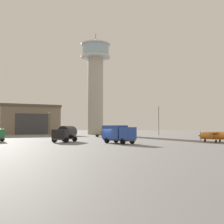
{
  "coord_description": "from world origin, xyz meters",
  "views": [
    {
      "loc": [
        4.34,
        -50.51,
        2.85
      ],
      "look_at": [
        -1.34,
        30.67,
        7.05
      ],
      "focal_mm": 46.41,
      "sensor_mm": 36.0,
      "label": 1
    }
  ],
  "objects_px": {
    "airplane_orange": "(217,135)",
    "light_post_east": "(159,118)",
    "control_tower": "(96,79)",
    "car_yellow": "(210,134)",
    "truck_fuel_tanker_black": "(66,133)",
    "truck_box_blue": "(118,133)",
    "truck_flatbed_red": "(105,132)",
    "light_post_west": "(49,121)"
  },
  "relations": [
    {
      "from": "truck_fuel_tanker_black",
      "to": "truck_box_blue",
      "type": "xyz_separation_m",
      "value": [
        10.18,
        -4.24,
        0.08
      ]
    },
    {
      "from": "control_tower",
      "to": "airplane_orange",
      "type": "distance_m",
      "value": 65.36
    },
    {
      "from": "truck_fuel_tanker_black",
      "to": "truck_box_blue",
      "type": "height_order",
      "value": "truck_box_blue"
    },
    {
      "from": "car_yellow",
      "to": "truck_box_blue",
      "type": "bearing_deg",
      "value": -155.07
    },
    {
      "from": "truck_fuel_tanker_black",
      "to": "light_post_east",
      "type": "height_order",
      "value": "light_post_east"
    },
    {
      "from": "airplane_orange",
      "to": "truck_fuel_tanker_black",
      "type": "xyz_separation_m",
      "value": [
        -28.23,
        -0.43,
        0.37
      ]
    },
    {
      "from": "airplane_orange",
      "to": "truck_fuel_tanker_black",
      "type": "bearing_deg",
      "value": 35.96
    },
    {
      "from": "airplane_orange",
      "to": "control_tower",
      "type": "bearing_deg",
      "value": -26.51
    },
    {
      "from": "light_post_west",
      "to": "car_yellow",
      "type": "bearing_deg",
      "value": -1.97
    },
    {
      "from": "light_post_east",
      "to": "truck_box_blue",
      "type": "bearing_deg",
      "value": -102.55
    },
    {
      "from": "airplane_orange",
      "to": "truck_box_blue",
      "type": "bearing_deg",
      "value": 49.6
    },
    {
      "from": "control_tower",
      "to": "light_post_east",
      "type": "distance_m",
      "value": 28.61
    },
    {
      "from": "airplane_orange",
      "to": "truck_flatbed_red",
      "type": "height_order",
      "value": "airplane_orange"
    },
    {
      "from": "truck_flatbed_red",
      "to": "car_yellow",
      "type": "height_order",
      "value": "truck_flatbed_red"
    },
    {
      "from": "truck_flatbed_red",
      "to": "light_post_west",
      "type": "height_order",
      "value": "light_post_west"
    },
    {
      "from": "truck_flatbed_red",
      "to": "light_post_west",
      "type": "xyz_separation_m",
      "value": [
        -18.97,
        8.03,
        3.38
      ]
    },
    {
      "from": "control_tower",
      "to": "truck_box_blue",
      "type": "height_order",
      "value": "control_tower"
    },
    {
      "from": "truck_fuel_tanker_black",
      "to": "truck_flatbed_red",
      "type": "xyz_separation_m",
      "value": [
        4.71,
        29.91,
        -0.35
      ]
    },
    {
      "from": "airplane_orange",
      "to": "light_post_east",
      "type": "distance_m",
      "value": 48.66
    },
    {
      "from": "truck_box_blue",
      "to": "light_post_east",
      "type": "height_order",
      "value": "light_post_east"
    },
    {
      "from": "control_tower",
      "to": "truck_flatbed_red",
      "type": "xyz_separation_m",
      "value": [
        6.1,
        -25.27,
        -19.9
      ]
    },
    {
      "from": "truck_fuel_tanker_black",
      "to": "control_tower",
      "type": "bearing_deg",
      "value": -168.75
    },
    {
      "from": "truck_box_blue",
      "to": "airplane_orange",
      "type": "bearing_deg",
      "value": 61.81
    },
    {
      "from": "car_yellow",
      "to": "light_post_west",
      "type": "xyz_separation_m",
      "value": [
        -50.6,
        1.74,
        3.96
      ]
    },
    {
      "from": "truck_fuel_tanker_black",
      "to": "truck_flatbed_red",
      "type": "height_order",
      "value": "truck_fuel_tanker_black"
    },
    {
      "from": "control_tower",
      "to": "car_yellow",
      "type": "distance_m",
      "value": 46.94
    },
    {
      "from": "car_yellow",
      "to": "light_post_east",
      "type": "bearing_deg",
      "value": 107.52
    },
    {
      "from": "airplane_orange",
      "to": "light_post_east",
      "type": "height_order",
      "value": "light_post_east"
    },
    {
      "from": "control_tower",
      "to": "truck_fuel_tanker_black",
      "type": "height_order",
      "value": "control_tower"
    },
    {
      "from": "airplane_orange",
      "to": "truck_fuel_tanker_black",
      "type": "relative_size",
      "value": 1.23
    },
    {
      "from": "airplane_orange",
      "to": "light_post_east",
      "type": "bearing_deg",
      "value": -47.42
    },
    {
      "from": "control_tower",
      "to": "car_yellow",
      "type": "xyz_separation_m",
      "value": [
        37.73,
        -18.98,
        -20.47
      ]
    },
    {
      "from": "truck_box_blue",
      "to": "car_yellow",
      "type": "height_order",
      "value": "truck_box_blue"
    },
    {
      "from": "truck_box_blue",
      "to": "car_yellow",
      "type": "distance_m",
      "value": 48.18
    },
    {
      "from": "truck_flatbed_red",
      "to": "light_post_east",
      "type": "height_order",
      "value": "light_post_east"
    },
    {
      "from": "truck_flatbed_red",
      "to": "car_yellow",
      "type": "relative_size",
      "value": 1.54
    },
    {
      "from": "control_tower",
      "to": "truck_flatbed_red",
      "type": "bearing_deg",
      "value": -76.43
    },
    {
      "from": "truck_fuel_tanker_black",
      "to": "light_post_west",
      "type": "relative_size",
      "value": 0.89
    },
    {
      "from": "truck_box_blue",
      "to": "truck_flatbed_red",
      "type": "distance_m",
      "value": 34.59
    },
    {
      "from": "truck_box_blue",
      "to": "light_post_west",
      "type": "xyz_separation_m",
      "value": [
        -24.43,
        42.18,
        2.95
      ]
    },
    {
      "from": "light_post_west",
      "to": "truck_box_blue",
      "type": "bearing_deg",
      "value": -59.92
    },
    {
      "from": "truck_flatbed_red",
      "to": "airplane_orange",
      "type": "bearing_deg",
      "value": -124.4
    }
  ]
}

